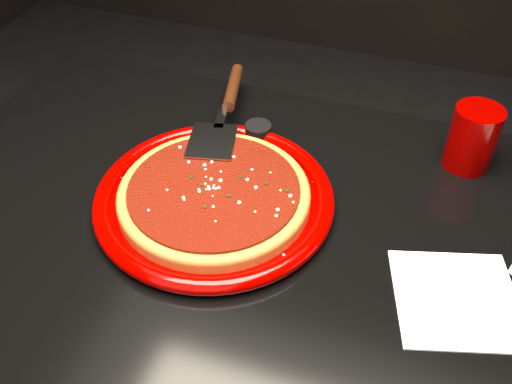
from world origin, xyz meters
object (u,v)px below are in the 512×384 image
at_px(cup, 472,138).
at_px(ramekin, 258,133).
at_px(table, 257,367).
at_px(pizza_server, 225,110).
at_px(plate, 214,198).

xyz_separation_m(cup, ramekin, (-0.36, -0.06, -0.04)).
xyz_separation_m(table, cup, (0.28, 0.28, 0.43)).
bearing_deg(cup, ramekin, -170.65).
relative_size(pizza_server, cup, 2.99).
xyz_separation_m(table, pizza_server, (-0.14, 0.23, 0.42)).
height_order(table, ramekin, ramekin).
height_order(plate, ramekin, ramekin).
bearing_deg(table, pizza_server, 121.80).
bearing_deg(cup, plate, -147.02).
relative_size(table, pizza_server, 3.58).
bearing_deg(table, cup, 44.86).
height_order(plate, pizza_server, pizza_server).
xyz_separation_m(pizza_server, ramekin, (0.07, -0.01, -0.03)).
height_order(cup, ramekin, cup).
bearing_deg(plate, table, -25.60).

